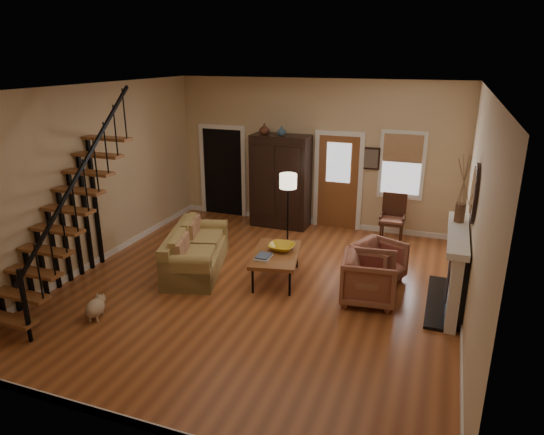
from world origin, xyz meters
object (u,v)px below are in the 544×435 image
(coffee_table, at_px, (276,266))
(side_chair, at_px, (392,219))
(armoire, at_px, (281,181))
(sofa, at_px, (196,250))
(armchair_left, at_px, (369,279))
(floor_lamp, at_px, (288,211))
(armchair_right, at_px, (379,262))

(coffee_table, bearing_deg, side_chair, 56.55)
(coffee_table, xyz_separation_m, side_chair, (1.68, 2.54, 0.26))
(armoire, relative_size, coffee_table, 1.59)
(sofa, distance_m, side_chair, 4.15)
(armoire, bearing_deg, side_chair, -4.48)
(sofa, relative_size, armchair_left, 2.34)
(sofa, height_order, side_chair, side_chair)
(coffee_table, bearing_deg, sofa, -176.23)
(armchair_left, height_order, floor_lamp, floor_lamp)
(armchair_left, relative_size, side_chair, 0.85)
(sofa, height_order, coffee_table, sofa)
(sofa, xyz_separation_m, side_chair, (3.19, 2.64, 0.13))
(coffee_table, relative_size, armchair_right, 1.70)
(armchair_left, xyz_separation_m, armchair_right, (0.03, 0.81, -0.04))
(floor_lamp, height_order, side_chair, floor_lamp)
(sofa, distance_m, coffee_table, 1.53)
(sofa, height_order, armchair_left, armchair_left)
(armchair_left, height_order, side_chair, side_chair)
(coffee_table, xyz_separation_m, armchair_right, (1.69, 0.57, 0.10))
(coffee_table, bearing_deg, floor_lamp, 101.24)
(side_chair, bearing_deg, coffee_table, -123.45)
(armoire, relative_size, side_chair, 2.06)
(armchair_left, bearing_deg, side_chair, -7.06)
(armchair_right, bearing_deg, floor_lamp, 86.40)
(armoire, height_order, armchair_left, armoire)
(armoire, xyz_separation_m, sofa, (-0.64, -2.84, -0.67))
(sofa, distance_m, armchair_left, 3.18)
(sofa, bearing_deg, armchair_left, -19.20)
(armoire, distance_m, coffee_table, 2.98)
(floor_lamp, bearing_deg, armchair_left, -42.72)
(floor_lamp, bearing_deg, sofa, -125.47)
(armchair_right, xyz_separation_m, side_chair, (-0.02, 1.97, 0.16))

